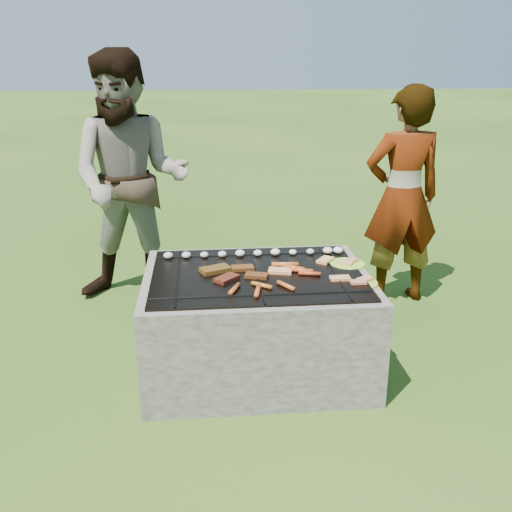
% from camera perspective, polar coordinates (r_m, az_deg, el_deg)
% --- Properties ---
extents(lawn, '(60.00, 60.00, 0.00)m').
position_cam_1_polar(lawn, '(3.55, 0.08, -10.99)').
color(lawn, '#244611').
rests_on(lawn, ground).
extents(fire_pit, '(1.30, 1.00, 0.62)m').
position_cam_1_polar(fire_pit, '(3.42, 0.08, -6.91)').
color(fire_pit, gray).
rests_on(fire_pit, ground).
extents(mushrooms, '(1.13, 0.06, 0.04)m').
position_cam_1_polar(mushrooms, '(3.56, 0.37, 0.33)').
color(mushrooms, beige).
rests_on(mushrooms, fire_pit).
extents(pork_slabs, '(0.40, 0.30, 0.02)m').
position_cam_1_polar(pork_slabs, '(3.27, -2.61, -1.63)').
color(pork_slabs, brown).
rests_on(pork_slabs, fire_pit).
extents(sausages, '(0.54, 0.47, 0.03)m').
position_cam_1_polar(sausages, '(3.20, 2.33, -2.09)').
color(sausages, orange).
rests_on(sausages, fire_pit).
extents(bread_on_grate, '(0.45, 0.40, 0.02)m').
position_cam_1_polar(bread_on_grate, '(3.34, 5.36, -1.30)').
color(bread_on_grate, '#F7D37E').
rests_on(bread_on_grate, fire_pit).
extents(plate_far, '(0.26, 0.26, 0.03)m').
position_cam_1_polar(plate_far, '(3.48, 9.13, -0.78)').
color(plate_far, '#C5F23A').
rests_on(plate_far, fire_pit).
extents(plate_near, '(0.23, 0.23, 0.03)m').
position_cam_1_polar(plate_near, '(3.21, 10.44, -2.62)').
color(plate_near, yellow).
rests_on(plate_near, fire_pit).
extents(cook, '(0.62, 0.43, 1.62)m').
position_cam_1_polar(cook, '(4.36, 14.43, 5.70)').
color(cook, '#A39788').
rests_on(cook, ground).
extents(bystander, '(0.98, 0.81, 1.85)m').
position_cam_1_polar(bystander, '(4.33, -12.44, 7.36)').
color(bystander, gray).
rests_on(bystander, ground).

